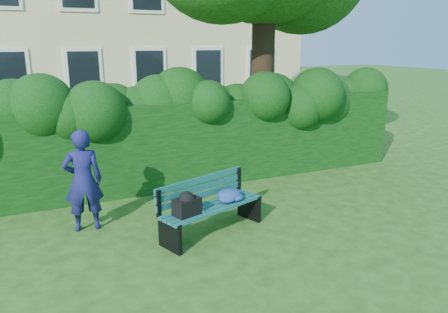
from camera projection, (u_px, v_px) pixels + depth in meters
name	position (u px, v px, depth m)	size (l,w,h in m)	color
ground	(238.00, 216.00, 7.75)	(80.00, 80.00, 0.00)	#214815
hedge	(193.00, 142.00, 9.46)	(10.00, 1.00, 1.80)	black
park_bench	(211.00, 203.00, 6.96)	(1.89, 1.12, 0.89)	#104F51
man_reading	(83.00, 181.00, 7.01)	(0.61, 0.40, 1.68)	navy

